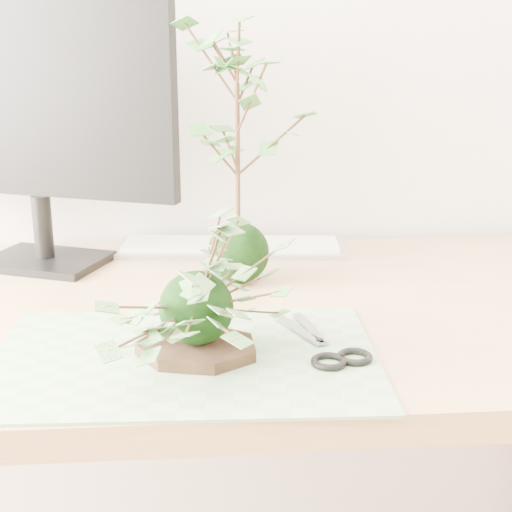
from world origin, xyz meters
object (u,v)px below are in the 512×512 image
at_px(ivy_kokedama, 195,274).
at_px(keyboard, 231,247).
at_px(desk, 225,357).
at_px(maple_kokedama, 237,100).
at_px(monitor, 34,117).

xyz_separation_m(ivy_kokedama, keyboard, (0.06, 0.47, -0.10)).
xyz_separation_m(desk, maple_kokedama, (0.03, 0.10, 0.38)).
distance_m(ivy_kokedama, maple_kokedama, 0.35).
distance_m(desk, maple_kokedama, 0.39).
relative_size(ivy_kokedama, keyboard, 0.77).
xyz_separation_m(desk, ivy_kokedama, (-0.04, -0.19, 0.20)).
bearing_deg(desk, monitor, 143.17).
distance_m(desk, keyboard, 0.30).
height_order(ivy_kokedama, keyboard, ivy_kokedama).
bearing_deg(ivy_kokedama, maple_kokedama, 76.83).
xyz_separation_m(keyboard, monitor, (-0.33, -0.05, 0.25)).
relative_size(ivy_kokedama, maple_kokedama, 0.81).
distance_m(ivy_kokedama, monitor, 0.52).
height_order(ivy_kokedama, maple_kokedama, maple_kokedama).
bearing_deg(maple_kokedama, monitor, 158.41).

